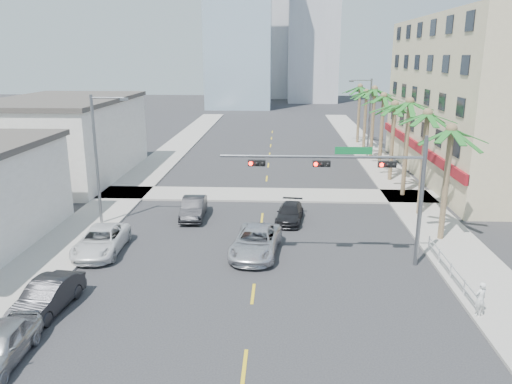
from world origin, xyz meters
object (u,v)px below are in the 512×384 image
pedestrian (480,299)px  car_parked_mid (47,297)px  traffic_signal_mast (363,178)px  car_lane_left (193,208)px  car_parked_near (0,345)px  car_lane_center (256,242)px  car_parked_far (101,241)px  car_lane_right (290,213)px

pedestrian → car_parked_mid: bearing=-21.1°
traffic_signal_mast → car_lane_left: traffic_signal_mast is taller
car_lane_left → traffic_signal_mast: bearing=-38.8°
car_parked_near → car_lane_center: car_lane_center is taller
car_parked_far → car_lane_right: car_parked_far is taller
car_parked_near → car_parked_mid: same height
traffic_signal_mast → car_parked_mid: size_ratio=2.46×
car_parked_near → car_lane_left: car_lane_left is taller
car_parked_mid → car_parked_far: bearing=95.9°
car_parked_near → car_parked_mid: (0.00, 3.99, -0.00)m
traffic_signal_mast → pedestrian: size_ratio=6.83×
car_parked_mid → car_lane_right: car_parked_mid is taller
car_parked_far → car_lane_left: (4.40, 6.89, 0.00)m
car_parked_near → car_lane_center: size_ratio=0.77×
car_parked_near → car_parked_far: size_ratio=0.81×
car_lane_center → pedestrian: pedestrian is taller
car_parked_near → car_parked_mid: 3.99m
car_parked_far → pedestrian: bearing=-21.4°
car_parked_mid → traffic_signal_mast: bearing=28.0°
traffic_signal_mast → car_parked_far: 15.82m
pedestrian → car_lane_left: bearing=-63.9°
car_parked_far → car_lane_left: 8.17m
car_parked_mid → car_parked_far: (0.00, 7.15, 0.00)m
car_parked_near → car_lane_right: (11.40, 17.49, -0.12)m
car_parked_far → car_lane_right: bearing=26.9°
car_lane_center → car_lane_right: 6.50m
car_lane_left → car_lane_center: bearing=-56.4°
car_parked_near → pedestrian: bearing=10.9°
car_parked_near → car_lane_center: (9.29, 11.35, 0.04)m
car_parked_near → car_lane_left: 18.56m
traffic_signal_mast → car_lane_center: (-5.90, 1.21, -4.28)m
car_parked_far → car_lane_right: (11.40, 6.35, -0.12)m
traffic_signal_mast → car_parked_far: (-15.18, 1.00, -4.32)m
car_parked_near → car_lane_left: (4.40, 18.03, 0.00)m
car_lane_left → car_lane_right: size_ratio=1.06×
car_parked_near → pedestrian: size_ratio=2.68×
car_lane_center → pedestrian: 12.58m
car_parked_near → car_lane_center: 14.66m
car_lane_center → car_lane_right: bearing=77.6°
car_parked_near → pedestrian: (19.70, 4.29, 0.22)m
car_parked_near → car_parked_mid: size_ratio=0.97×
traffic_signal_mast → car_lane_center: size_ratio=1.97×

